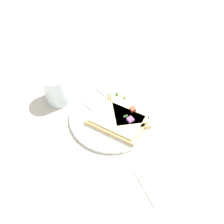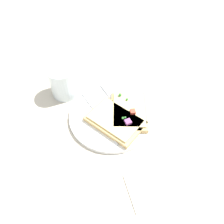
{
  "view_description": "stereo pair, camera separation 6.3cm",
  "coord_description": "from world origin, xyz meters",
  "px_view_note": "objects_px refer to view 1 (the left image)",
  "views": [
    {
      "loc": [
        0.17,
        0.36,
        0.51
      ],
      "look_at": [
        0.0,
        0.0,
        0.02
      ],
      "focal_mm": 35.0,
      "sensor_mm": 36.0,
      "label": 1
    },
    {
      "loc": [
        0.11,
        0.38,
        0.51
      ],
      "look_at": [
        0.0,
        0.0,
        0.02
      ],
      "focal_mm": 35.0,
      "sensor_mm": 36.0,
      "label": 2
    }
  ],
  "objects_px": {
    "drinking_glass": "(58,88)",
    "fork": "(103,119)",
    "pizza_slice_corner": "(128,109)",
    "napkin": "(172,176)",
    "knife": "(112,100)",
    "pizza_slice_main": "(117,120)",
    "plate": "(112,115)"
  },
  "relations": [
    {
      "from": "plate",
      "to": "knife",
      "type": "distance_m",
      "value": 0.05
    },
    {
      "from": "pizza_slice_main",
      "to": "drinking_glass",
      "type": "relative_size",
      "value": 1.88
    },
    {
      "from": "pizza_slice_corner",
      "to": "napkin",
      "type": "height_order",
      "value": "pizza_slice_corner"
    },
    {
      "from": "plate",
      "to": "pizza_slice_corner",
      "type": "relative_size",
      "value": 1.5
    },
    {
      "from": "plate",
      "to": "drinking_glass",
      "type": "xyz_separation_m",
      "value": [
        0.12,
        -0.14,
        0.04
      ]
    },
    {
      "from": "fork",
      "to": "pizza_slice_main",
      "type": "xyz_separation_m",
      "value": [
        -0.03,
        0.02,
        0.01
      ]
    },
    {
      "from": "plate",
      "to": "pizza_slice_corner",
      "type": "height_order",
      "value": "pizza_slice_corner"
    },
    {
      "from": "pizza_slice_main",
      "to": "fork",
      "type": "bearing_deg",
      "value": 18.93
    },
    {
      "from": "plate",
      "to": "napkin",
      "type": "height_order",
      "value": "plate"
    },
    {
      "from": "drinking_glass",
      "to": "napkin",
      "type": "xyz_separation_m",
      "value": [
        -0.17,
        0.36,
        -0.05
      ]
    },
    {
      "from": "fork",
      "to": "drinking_glass",
      "type": "relative_size",
      "value": 2.21
    },
    {
      "from": "drinking_glass",
      "to": "fork",
      "type": "bearing_deg",
      "value": 120.68
    },
    {
      "from": "pizza_slice_corner",
      "to": "drinking_glass",
      "type": "height_order",
      "value": "drinking_glass"
    },
    {
      "from": "knife",
      "to": "pizza_slice_main",
      "type": "xyz_separation_m",
      "value": [
        0.02,
        0.08,
        0.01
      ]
    },
    {
      "from": "plate",
      "to": "napkin",
      "type": "relative_size",
      "value": 1.61
    },
    {
      "from": "knife",
      "to": "drinking_glass",
      "type": "height_order",
      "value": "drinking_glass"
    },
    {
      "from": "drinking_glass",
      "to": "pizza_slice_corner",
      "type": "bearing_deg",
      "value": 138.63
    },
    {
      "from": "knife",
      "to": "pizza_slice_corner",
      "type": "xyz_separation_m",
      "value": [
        -0.03,
        0.06,
        0.01
      ]
    },
    {
      "from": "napkin",
      "to": "drinking_glass",
      "type": "bearing_deg",
      "value": -65.23
    },
    {
      "from": "pizza_slice_main",
      "to": "pizza_slice_corner",
      "type": "height_order",
      "value": "pizza_slice_corner"
    },
    {
      "from": "fork",
      "to": "pizza_slice_main",
      "type": "bearing_deg",
      "value": 38.21
    },
    {
      "from": "drinking_glass",
      "to": "pizza_slice_main",
      "type": "bearing_deg",
      "value": 125.19
    },
    {
      "from": "fork",
      "to": "drinking_glass",
      "type": "bearing_deg",
      "value": -165.32
    },
    {
      "from": "knife",
      "to": "drinking_glass",
      "type": "relative_size",
      "value": 1.95
    },
    {
      "from": "knife",
      "to": "pizza_slice_main",
      "type": "height_order",
      "value": "pizza_slice_main"
    },
    {
      "from": "pizza_slice_corner",
      "to": "drinking_glass",
      "type": "relative_size",
      "value": 1.7
    },
    {
      "from": "pizza_slice_corner",
      "to": "napkin",
      "type": "bearing_deg",
      "value": 18.05
    },
    {
      "from": "pizza_slice_corner",
      "to": "napkin",
      "type": "xyz_separation_m",
      "value": [
        -0.0,
        0.22,
        -0.02
      ]
    },
    {
      "from": "fork",
      "to": "knife",
      "type": "height_order",
      "value": "knife"
    },
    {
      "from": "pizza_slice_corner",
      "to": "knife",
      "type": "bearing_deg",
      "value": -138.81
    },
    {
      "from": "knife",
      "to": "drinking_glass",
      "type": "bearing_deg",
      "value": -135.58
    },
    {
      "from": "pizza_slice_main",
      "to": "drinking_glass",
      "type": "height_order",
      "value": "drinking_glass"
    }
  ]
}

